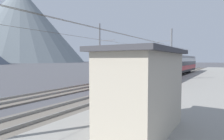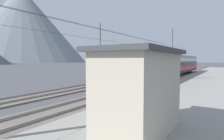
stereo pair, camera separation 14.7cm
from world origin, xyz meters
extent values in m
plane|color=#4C4C51|center=(0.00, 0.00, 0.00)|extent=(400.00, 400.00, 0.00)
cube|color=gray|center=(0.00, -4.16, 0.18)|extent=(120.00, 7.05, 0.37)
cube|color=#6B6359|center=(0.00, 1.30, 0.06)|extent=(120.00, 3.00, 0.12)
cube|color=gray|center=(0.00, 0.59, 0.20)|extent=(120.00, 0.07, 0.16)
cube|color=gray|center=(0.00, 2.02, 0.20)|extent=(120.00, 0.07, 0.16)
cube|color=#6B6359|center=(0.00, 6.36, 0.06)|extent=(120.00, 3.00, 0.12)
cube|color=gray|center=(0.00, 5.64, 0.20)|extent=(120.00, 0.07, 0.16)
cube|color=gray|center=(0.00, 7.08, 0.20)|extent=(120.00, 0.07, 0.16)
cube|color=#2D2D30|center=(17.43, 1.30, 0.92)|extent=(33.12, 2.94, 0.45)
cube|color=maroon|center=(17.43, 1.30, 1.57)|extent=(33.12, 2.94, 0.85)
cube|color=black|center=(17.43, 1.30, 2.38)|extent=(33.12, 2.98, 0.75)
cube|color=silver|center=(17.43, 1.30, 3.08)|extent=(33.12, 2.94, 0.65)
cube|color=gray|center=(17.43, 1.30, 3.62)|extent=(32.82, 2.74, 0.45)
cube|color=black|center=(7.16, 1.30, 0.49)|extent=(2.80, 2.35, 0.42)
cube|color=black|center=(27.69, 1.30, 0.49)|extent=(2.80, 2.35, 0.42)
ellipsoid|color=maroon|center=(0.32, 1.30, 2.27)|extent=(1.80, 2.70, 2.25)
cube|color=black|center=(-0.18, 1.30, 2.70)|extent=(0.16, 1.76, 1.19)
cube|color=black|center=(22.40, 1.30, 4.20)|extent=(0.90, 0.70, 0.70)
cube|color=#2D2D30|center=(19.01, 6.36, 0.92)|extent=(23.68, 2.87, 0.45)
cube|color=red|center=(19.01, 6.36, 1.57)|extent=(23.68, 2.87, 0.85)
cube|color=black|center=(19.01, 6.36, 2.38)|extent=(23.68, 2.91, 0.75)
cube|color=white|center=(19.01, 6.36, 3.08)|extent=(23.68, 2.87, 0.65)
cube|color=gray|center=(19.01, 6.36, 3.62)|extent=(23.38, 2.67, 0.45)
cube|color=black|center=(11.67, 6.36, 0.49)|extent=(2.80, 2.30, 0.42)
cube|color=black|center=(26.35, 6.36, 0.49)|extent=(2.80, 2.30, 0.42)
ellipsoid|color=red|center=(6.62, 6.36, 2.27)|extent=(1.80, 2.64, 2.25)
cube|color=black|center=(6.12, 6.36, 2.70)|extent=(0.16, 1.72, 1.19)
cube|color=black|center=(22.56, 6.36, 4.20)|extent=(0.90, 0.70, 0.70)
cylinder|color=slate|center=(10.43, -0.36, 3.63)|extent=(0.24, 0.24, 7.27)
cube|color=slate|center=(10.43, 0.47, 5.66)|extent=(0.10, 1.97, 0.10)
cylinder|color=#473823|center=(10.43, 1.30, 5.41)|extent=(49.70, 0.02, 0.02)
cylinder|color=slate|center=(6.37, 8.65, 4.10)|extent=(0.24, 0.24, 8.21)
cube|color=slate|center=(6.37, 7.50, 5.76)|extent=(0.10, 2.59, 0.10)
cylinder|color=#473823|center=(6.37, 6.36, 5.51)|extent=(49.70, 0.02, 0.02)
cylinder|color=#59595B|center=(0.53, -1.64, 1.50)|extent=(0.08, 0.08, 2.26)
cube|color=silver|center=(0.53, -1.64, 2.38)|extent=(0.70, 0.06, 0.50)
cube|color=black|center=(0.53, -1.67, 2.38)|extent=(0.52, 0.01, 0.10)
cylinder|color=#383842|center=(-4.15, -2.55, 0.78)|extent=(0.14, 0.14, 0.82)
cylinder|color=#383842|center=(-3.99, -2.55, 0.78)|extent=(0.14, 0.14, 0.82)
ellipsoid|color=tan|center=(-4.07, -2.55, 1.50)|extent=(0.36, 0.22, 0.62)
sphere|color=tan|center=(-4.07, -2.55, 1.95)|extent=(0.22, 0.22, 0.22)
cylinder|color=tan|center=(-4.29, -2.55, 1.45)|extent=(0.09, 0.09, 0.58)
cylinder|color=tan|center=(-3.85, -2.55, 1.45)|extent=(0.09, 0.09, 0.58)
cube|color=black|center=(-3.20, -2.63, 0.52)|extent=(0.32, 0.18, 0.31)
torus|color=black|center=(-3.20, -2.63, 0.73)|extent=(0.16, 0.02, 0.16)
cylinder|color=brown|center=(-2.55, -2.64, 0.54)|extent=(0.36, 0.36, 0.35)
sphere|color=#33752D|center=(-2.55, -2.64, 0.86)|extent=(0.46, 0.46, 0.46)
sphere|color=purple|center=(-2.55, -2.64, 0.96)|extent=(0.25, 0.25, 0.25)
cube|color=#B7AD99|center=(-8.95, -4.38, 1.86)|extent=(4.06, 1.92, 2.98)
cube|color=#3D3D42|center=(-8.95, -4.38, 3.42)|extent=(4.46, 2.32, 0.16)
cone|color=slate|center=(111.30, 192.59, 41.62)|extent=(141.02, 141.02, 83.24)
camera|label=1|loc=(-15.52, -7.09, 3.10)|focal=30.17mm
camera|label=2|loc=(-15.44, -7.21, 3.10)|focal=30.17mm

